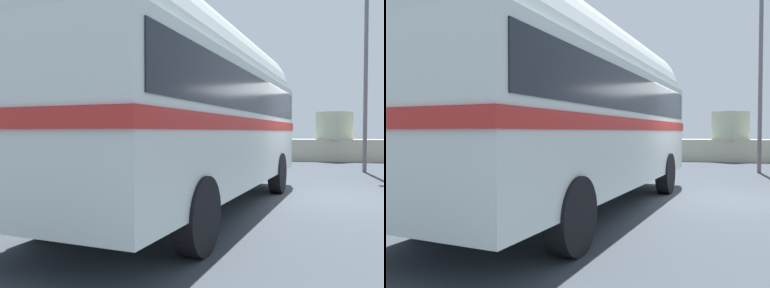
% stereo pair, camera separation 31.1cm
% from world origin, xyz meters
% --- Properties ---
extents(ground, '(32.00, 26.00, 0.02)m').
position_xyz_m(ground, '(0.00, 0.00, 0.01)').
color(ground, '#323940').
extents(breakwater, '(31.36, 2.06, 2.48)m').
position_xyz_m(breakwater, '(-0.17, 11.80, 0.73)').
color(breakwater, '#B4B49B').
rests_on(breakwater, ground).
extents(vintage_coach, '(3.56, 8.83, 3.70)m').
position_xyz_m(vintage_coach, '(-2.32, -2.14, 2.05)').
color(vintage_coach, black).
rests_on(vintage_coach, ground).
extents(second_coach, '(3.21, 8.77, 3.70)m').
position_xyz_m(second_coach, '(-6.82, -0.56, 2.05)').
color(second_coach, black).
rests_on(second_coach, ground).
extents(lamp_post, '(0.44, 1.13, 6.94)m').
position_xyz_m(lamp_post, '(1.95, 5.97, 3.88)').
color(lamp_post, '#5B5B60').
rests_on(lamp_post, ground).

